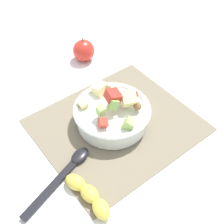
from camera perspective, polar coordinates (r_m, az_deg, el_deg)
name	(u,v)px	position (r m, az deg, el deg)	size (l,w,h in m)	color
ground_plane	(117,125)	(0.87, 0.91, -2.56)	(2.40, 2.40, 0.00)	silver
placemat	(117,125)	(0.87, 0.92, -2.43)	(0.43, 0.38, 0.01)	#756B56
salad_bowl	(112,113)	(0.84, 0.04, -0.23)	(0.22, 0.22, 0.12)	white
serving_spoon	(67,170)	(0.77, -8.50, -10.79)	(0.23, 0.10, 0.01)	black
whole_apple	(84,51)	(1.08, -5.39, 11.54)	(0.08, 0.08, 0.09)	red
banana_whole	(88,195)	(0.73, -4.49, -15.40)	(0.06, 0.15, 0.04)	yellow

